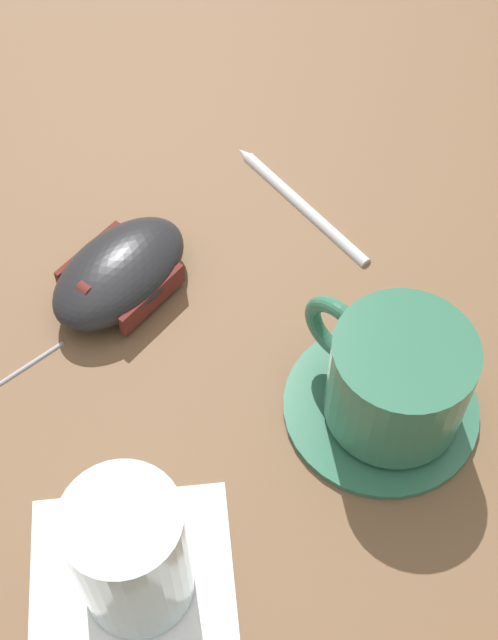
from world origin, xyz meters
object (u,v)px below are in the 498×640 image
(saucer, at_px, (385,405))
(computer_mouse, at_px, (123,272))
(coffee_cup, at_px, (399,377))
(pen, at_px, (304,200))
(drinking_glass, at_px, (135,553))

(saucer, relative_size, computer_mouse, 1.00)
(saucer, xyz_separation_m, coffee_cup, (-0.00, 0.00, 0.04))
(saucer, height_order, pen, same)
(saucer, distance_m, computer_mouse, 0.19)
(computer_mouse, distance_m, drinking_glass, 0.21)
(saucer, bearing_deg, coffee_cup, 140.11)
(saucer, relative_size, drinking_glass, 1.28)
(computer_mouse, height_order, pen, computer_mouse)
(saucer, bearing_deg, computer_mouse, -34.29)
(coffee_cup, distance_m, pen, 0.18)
(drinking_glass, relative_size, pen, 0.76)
(saucer, relative_size, coffee_cup, 1.23)
(coffee_cup, height_order, pen, coffee_cup)
(coffee_cup, bearing_deg, computer_mouse, -34.42)
(computer_mouse, distance_m, pen, 0.15)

